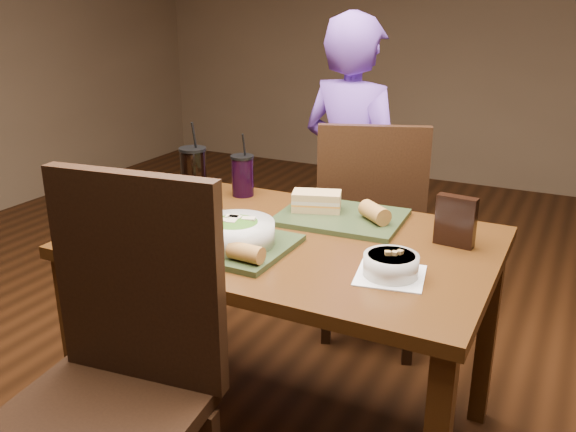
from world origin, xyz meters
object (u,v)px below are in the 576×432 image
Objects in this scene: soup_bowl at (391,265)px; baguette_far at (375,213)px; baguette_near at (246,253)px; chip_bag at (456,221)px; sandwich_far at (317,201)px; chair_near at (114,372)px; chair_far at (378,226)px; diner at (352,177)px; tray_near at (223,243)px; tray_far at (341,217)px; dining_table at (288,262)px; cup_berry at (243,175)px; sandwich_near at (189,219)px; cup_cola at (194,171)px; salad_bowl at (235,231)px.

baguette_far reaches higher than soup_bowl.
baguette_near is 0.65× the size of chip_bag.
chair_near is at bearing -98.52° from sandwich_far.
diner reaches higher than chair_far.
tray_near and tray_far have the same top height.
tray_near reaches higher than dining_table.
cup_berry is at bearing 175.97° from chip_bag.
chair_far is 6.37× the size of chip_bag.
sandwich_near is at bearing 93.63° from diner.
chair_far is 0.56m from baguette_far.
chair_near is at bearing -66.89° from cup_cola.
tray_far is at bearing -3.60° from sandwich_far.
cup_berry is (-0.36, 0.31, 0.17)m from dining_table.
baguette_far is 0.75m from cup_cola.
diner is 5.98× the size of salad_bowl.
diner is 12.07× the size of baguette_far.
cup_cola reaches higher than baguette_far.
baguette_far is (0.33, -0.64, 0.08)m from diner.
sandwich_near is 1.14× the size of baguette_far.
tray_near is at bearing -146.93° from chip_bag.
dining_table is at bearing -95.94° from chair_far.
tray_near is 0.57m from cup_cola.
soup_bowl is at bearing 45.47° from chair_near.
chair_near reaches higher than baguette_far.
baguette_far is at bearing 31.68° from sandwich_near.
salad_bowl reaches higher than dining_table.
salad_bowl is (0.04, 0.51, 0.21)m from chair_near.
cup_berry is at bearing 118.42° from salad_bowl.
chip_bag is at bearing -4.25° from cup_cola.
tray_near is 0.72m from chip_bag.
tray_near is at bearing -109.60° from sandwich_far.
soup_bowl is at bearing -19.89° from dining_table.
salad_bowl is at bearing -144.77° from chip_bag.
chip_bag reaches higher than tray_far.
baguette_far is at bearing -73.79° from chair_far.
diner is at bearing 88.89° from chair_near.
tray_near is 0.18m from sandwich_near.
sandwich_near is at bearing 164.67° from salad_bowl.
chair_near is at bearing -101.75° from dining_table.
cup_berry is (-0.05, 0.42, 0.04)m from sandwich_near.
chair_near is 5.06× the size of soup_bowl.
chip_bag is at bearing 27.13° from tray_near.
sandwich_near is 0.42m from cup_cola.
tray_far reaches higher than dining_table.
cup_cola reaches higher than baguette_near.
chair_near is 2.58× the size of tray_near.
chip_bag is (0.64, 0.33, 0.07)m from tray_near.
chair_near reaches higher than tray_near.
chip_bag is (0.11, 0.31, 0.05)m from soup_bowl.
tray_far is 0.47m from soup_bowl.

